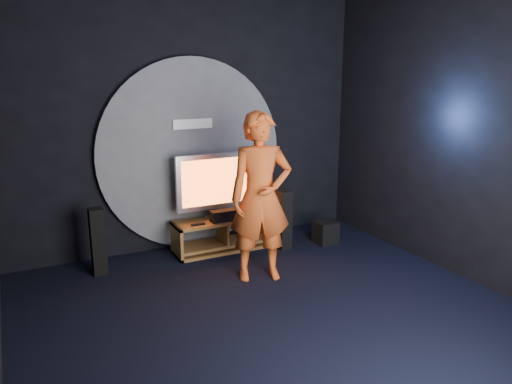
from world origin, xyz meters
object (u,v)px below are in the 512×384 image
tower_speaker_left (98,242)px  subwoofer (325,232)px  media_console (223,236)px  tower_speaker_right (284,220)px  tv (220,183)px  player (261,197)px

tower_speaker_left → subwoofer: tower_speaker_left is taller
media_console → tower_speaker_right: tower_speaker_right is taller
tv → subwoofer: tv is taller
tv → subwoofer: size_ratio=3.84×
tower_speaker_right → player: size_ratio=0.42×
tv → player: (0.05, -1.12, 0.05)m
tower_speaker_right → subwoofer: bearing=-6.9°
subwoofer → player: size_ratio=0.16×
player → media_console: bearing=107.8°
media_console → player: player is taller
tower_speaker_left → subwoofer: size_ratio=2.60×
tower_speaker_left → subwoofer: (3.09, -0.34, -0.26)m
media_console → tv: size_ratio=1.11×
subwoofer → tower_speaker_left: bearing=173.8°
tv → tower_speaker_left: 1.75m
tower_speaker_left → player: player is taller
media_console → tower_speaker_right: size_ratio=1.63×
media_console → tower_speaker_left: bearing=-177.4°
tower_speaker_left → tv: bearing=4.9°
tv → tower_speaker_right: size_ratio=1.47×
tower_speaker_right → tower_speaker_left: bearing=173.9°
tower_speaker_left → player: bearing=-29.7°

